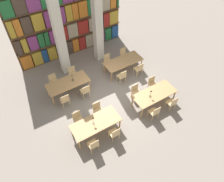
% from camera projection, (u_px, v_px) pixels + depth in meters
% --- Properties ---
extents(ground_plane, '(40.00, 40.00, 0.00)m').
position_uv_depth(ground_plane, '(111.00, 98.00, 11.66)').
color(ground_plane, gray).
extents(bookshelf_bank, '(6.82, 0.35, 5.50)m').
position_uv_depth(bookshelf_bank, '(68.00, 14.00, 12.29)').
color(bookshelf_bank, brown).
rests_on(bookshelf_bank, ground_plane).
extents(pillar_left, '(0.46, 0.46, 6.00)m').
position_uv_depth(pillar_left, '(57.00, 26.00, 10.87)').
color(pillar_left, silver).
rests_on(pillar_left, ground_plane).
extents(pillar_center, '(0.46, 0.46, 6.00)m').
position_uv_depth(pillar_center, '(97.00, 13.00, 11.66)').
color(pillar_center, silver).
rests_on(pillar_center, ground_plane).
extents(reading_table_0, '(2.23, 0.97, 0.75)m').
position_uv_depth(reading_table_0, '(96.00, 124.00, 9.76)').
color(reading_table_0, tan).
rests_on(reading_table_0, ground_plane).
extents(chair_0, '(0.42, 0.40, 0.89)m').
position_uv_depth(chair_0, '(94.00, 145.00, 9.29)').
color(chair_0, tan).
rests_on(chair_0, ground_plane).
extents(chair_1, '(0.42, 0.40, 0.89)m').
position_uv_depth(chair_1, '(78.00, 119.00, 10.16)').
color(chair_1, tan).
rests_on(chair_1, ground_plane).
extents(chair_2, '(0.42, 0.40, 0.89)m').
position_uv_depth(chair_2, '(115.00, 133.00, 9.65)').
color(chair_2, tan).
rests_on(chair_2, ground_plane).
extents(chair_3, '(0.42, 0.40, 0.89)m').
position_uv_depth(chair_3, '(98.00, 110.00, 10.53)').
color(chair_3, tan).
rests_on(chair_3, ground_plane).
extents(desk_lamp_0, '(0.14, 0.14, 0.46)m').
position_uv_depth(desk_lamp_0, '(93.00, 119.00, 9.46)').
color(desk_lamp_0, brown).
rests_on(desk_lamp_0, reading_table_0).
extents(reading_table_1, '(2.23, 0.97, 0.75)m').
position_uv_depth(reading_table_1, '(154.00, 94.00, 10.91)').
color(reading_table_1, tan).
rests_on(reading_table_1, ground_plane).
extents(chair_4, '(0.42, 0.40, 0.89)m').
position_uv_depth(chair_4, '(155.00, 112.00, 10.42)').
color(chair_4, tan).
rests_on(chair_4, ground_plane).
extents(chair_5, '(0.42, 0.40, 0.89)m').
position_uv_depth(chair_5, '(136.00, 92.00, 11.30)').
color(chair_5, tan).
rests_on(chair_5, ground_plane).
extents(chair_6, '(0.42, 0.40, 0.89)m').
position_uv_depth(chair_6, '(172.00, 103.00, 10.81)').
color(chair_6, tan).
rests_on(chair_6, ground_plane).
extents(chair_7, '(0.42, 0.40, 0.89)m').
position_uv_depth(chair_7, '(153.00, 84.00, 11.68)').
color(chair_7, tan).
rests_on(chair_7, ground_plane).
extents(desk_lamp_1, '(0.14, 0.14, 0.44)m').
position_uv_depth(desk_lamp_1, '(151.00, 93.00, 10.50)').
color(desk_lamp_1, brown).
rests_on(desk_lamp_1, reading_table_1).
extents(reading_table_2, '(2.23, 0.97, 0.75)m').
position_uv_depth(reading_table_2, '(68.00, 83.00, 11.42)').
color(reading_table_2, tan).
rests_on(reading_table_2, ground_plane).
extents(chair_8, '(0.42, 0.40, 0.89)m').
position_uv_depth(chair_8, '(65.00, 100.00, 10.94)').
color(chair_8, tan).
rests_on(chair_8, ground_plane).
extents(chair_9, '(0.42, 0.40, 0.89)m').
position_uv_depth(chair_9, '(54.00, 81.00, 11.81)').
color(chair_9, tan).
rests_on(chair_9, ground_plane).
extents(chair_10, '(0.42, 0.40, 0.89)m').
position_uv_depth(chair_10, '(85.00, 91.00, 11.33)').
color(chair_10, tan).
rests_on(chair_10, ground_plane).
extents(chair_11, '(0.42, 0.40, 0.89)m').
position_uv_depth(chair_11, '(73.00, 73.00, 12.21)').
color(chair_11, tan).
rests_on(chair_11, ground_plane).
extents(desk_lamp_2, '(0.14, 0.14, 0.42)m').
position_uv_depth(desk_lamp_2, '(72.00, 76.00, 11.26)').
color(desk_lamp_2, brown).
rests_on(desk_lamp_2, reading_table_2).
extents(reading_table_3, '(2.23, 0.97, 0.75)m').
position_uv_depth(reading_table_3, '(123.00, 62.00, 12.56)').
color(reading_table_3, tan).
rests_on(reading_table_3, ground_plane).
extents(chair_12, '(0.42, 0.40, 0.89)m').
position_uv_depth(chair_12, '(122.00, 76.00, 12.06)').
color(chair_12, tan).
rests_on(chair_12, ground_plane).
extents(chair_13, '(0.42, 0.40, 0.89)m').
position_uv_depth(chair_13, '(108.00, 61.00, 12.94)').
color(chair_13, tan).
rests_on(chair_13, ground_plane).
extents(chair_14, '(0.42, 0.40, 0.89)m').
position_uv_depth(chair_14, '(139.00, 69.00, 12.46)').
color(chair_14, tan).
rests_on(chair_14, ground_plane).
extents(chair_15, '(0.42, 0.40, 0.89)m').
position_uv_depth(chair_15, '(124.00, 54.00, 13.34)').
color(chair_15, tan).
rests_on(chair_15, ground_plane).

